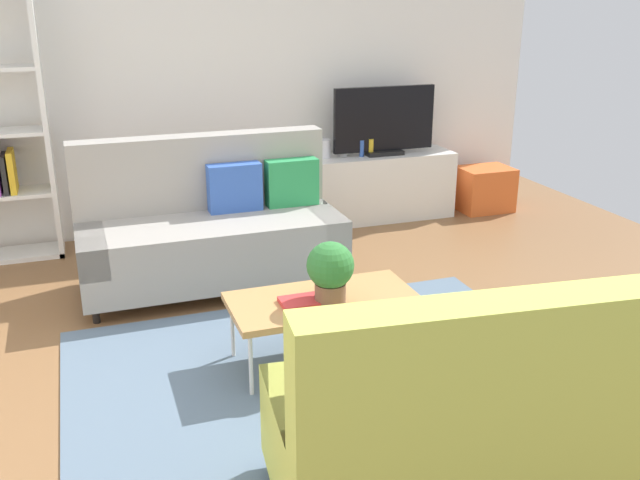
% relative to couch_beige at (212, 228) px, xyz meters
% --- Properties ---
extents(ground_plane, '(7.68, 7.68, 0.00)m').
position_rel_couch_beige_xyz_m(ground_plane, '(0.31, -1.36, -0.45)').
color(ground_plane, brown).
extents(wall_far, '(6.40, 0.12, 2.90)m').
position_rel_couch_beige_xyz_m(wall_far, '(0.31, 1.44, 1.00)').
color(wall_far, white).
rests_on(wall_far, ground_plane).
extents(area_rug, '(2.90, 2.20, 0.01)m').
position_rel_couch_beige_xyz_m(area_rug, '(0.33, -1.62, -0.44)').
color(area_rug, slate).
rests_on(area_rug, ground_plane).
extents(couch_beige, '(1.91, 0.85, 1.10)m').
position_rel_couch_beige_xyz_m(couch_beige, '(0.00, 0.00, 0.00)').
color(couch_beige, gray).
rests_on(couch_beige, ground_plane).
extents(couch_green, '(1.98, 1.03, 1.10)m').
position_rel_couch_beige_xyz_m(couch_green, '(0.66, -2.84, 0.00)').
color(couch_green, '#C1CC51').
rests_on(couch_green, ground_plane).
extents(coffee_table, '(1.10, 0.56, 0.42)m').
position_rel_couch_beige_xyz_m(coffee_table, '(0.38, -1.42, -0.05)').
color(coffee_table, '#B7844C').
rests_on(coffee_table, ground_plane).
extents(tv_console, '(1.40, 0.44, 0.64)m').
position_rel_couch_beige_xyz_m(tv_console, '(1.87, 1.10, -0.13)').
color(tv_console, silver).
rests_on(tv_console, ground_plane).
extents(tv, '(1.00, 0.20, 0.64)m').
position_rel_couch_beige_xyz_m(tv, '(1.87, 1.08, 0.51)').
color(tv, black).
rests_on(tv, tv_console).
extents(storage_trunk, '(0.52, 0.40, 0.44)m').
position_rel_couch_beige_xyz_m(storage_trunk, '(2.97, 1.00, -0.23)').
color(storage_trunk, orange).
rests_on(storage_trunk, ground_plane).
extents(potted_plant, '(0.27, 0.27, 0.37)m').
position_rel_couch_beige_xyz_m(potted_plant, '(0.40, -1.50, 0.18)').
color(potted_plant, brown).
rests_on(potted_plant, coffee_table).
extents(table_book_0, '(0.24, 0.18, 0.03)m').
position_rel_couch_beige_xyz_m(table_book_0, '(0.23, -1.46, -0.01)').
color(table_book_0, red).
rests_on(table_book_0, coffee_table).
extents(vase_0, '(0.13, 0.13, 0.17)m').
position_rel_couch_beige_xyz_m(vase_0, '(1.29, 1.15, 0.28)').
color(vase_0, silver).
rests_on(vase_0, tv_console).
extents(vase_1, '(0.10, 0.10, 0.18)m').
position_rel_couch_beige_xyz_m(vase_1, '(1.48, 1.15, 0.28)').
color(vase_1, silver).
rests_on(vase_1, tv_console).
extents(bottle_0, '(0.04, 0.04, 0.16)m').
position_rel_couch_beige_xyz_m(bottle_0, '(1.64, 1.06, 0.27)').
color(bottle_0, '#3359B2').
rests_on(bottle_0, tv_console).
extents(bottle_1, '(0.05, 0.05, 0.16)m').
position_rel_couch_beige_xyz_m(bottle_1, '(1.73, 1.06, 0.27)').
color(bottle_1, gold).
rests_on(bottle_1, tv_console).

